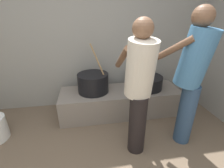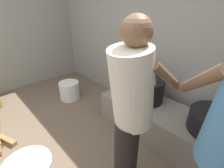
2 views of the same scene
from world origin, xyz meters
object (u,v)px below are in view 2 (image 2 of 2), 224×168
object	(u,v)px
cooking_pot_main	(145,89)
cooking_pot_secondary	(217,123)
bucket_white_plastic	(69,90)
cook_in_cream_shirt	(131,109)
metal_mixing_bowl	(27,168)

from	to	relation	value
cooking_pot_main	cooking_pot_secondary	xyz separation A→B (m)	(0.87, 0.01, -0.05)
bucket_white_plastic	cooking_pot_secondary	bearing A→B (deg)	10.32
cooking_pot_secondary	cook_in_cream_shirt	world-z (taller)	cook_in_cream_shirt
cooking_pot_main	bucket_white_plastic	xyz separation A→B (m)	(-1.37, -0.40, -0.40)
cooking_pot_main	cooking_pot_secondary	distance (m)	0.87
cooking_pot_main	cook_in_cream_shirt	bearing A→B (deg)	-61.88
cooking_pot_main	bucket_white_plastic	world-z (taller)	cooking_pot_main
cooking_pot_secondary	cook_in_cream_shirt	xyz separation A→B (m)	(-0.42, -0.85, 0.36)
metal_mixing_bowl	cooking_pot_main	bearing A→B (deg)	77.64
cooking_pot_secondary	cooking_pot_main	bearing A→B (deg)	-179.58
cooking_pot_main	metal_mixing_bowl	world-z (taller)	cooking_pot_main
cooking_pot_secondary	cook_in_cream_shirt	distance (m)	1.01
cook_in_cream_shirt	metal_mixing_bowl	bearing A→B (deg)	-139.72
metal_mixing_bowl	cooking_pot_secondary	bearing A→B (deg)	51.49
cooking_pot_main	metal_mixing_bowl	size ratio (longest dim) A/B	1.51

